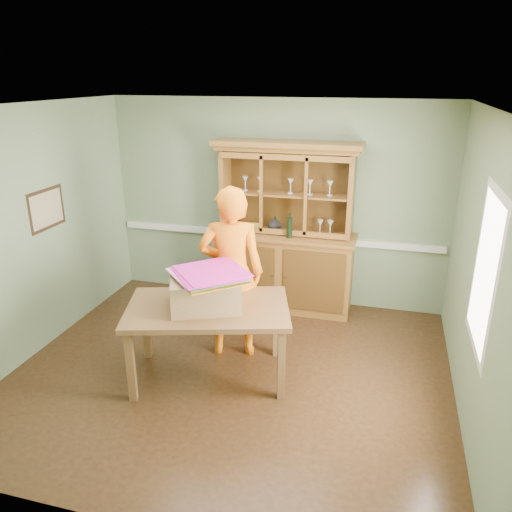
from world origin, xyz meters
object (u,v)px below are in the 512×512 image
(person, at_px, (232,273))
(dining_table, at_px, (208,315))
(china_hutch, at_px, (284,252))
(cardboard_box, at_px, (205,292))

(person, bearing_deg, dining_table, 66.77)
(china_hutch, xyz_separation_m, cardboard_box, (-0.39, -1.87, 0.18))
(china_hutch, height_order, dining_table, china_hutch)
(dining_table, height_order, person, person)
(china_hutch, bearing_deg, cardboard_box, -101.91)
(china_hutch, relative_size, person, 1.15)
(china_hutch, relative_size, dining_table, 1.22)
(cardboard_box, height_order, person, person)
(dining_table, distance_m, cardboard_box, 0.25)
(dining_table, relative_size, cardboard_box, 2.71)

